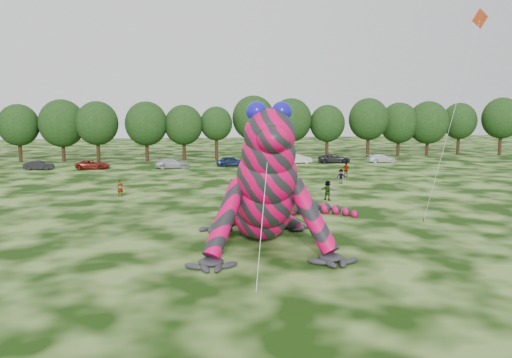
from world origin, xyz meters
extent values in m
plane|color=#16330A|center=(0.00, 0.00, 0.00)|extent=(240.00, 240.00, 0.00)
cube|color=red|center=(14.48, 7.29, 14.32)|extent=(1.53, 1.00, 1.17)
cylinder|color=silver|center=(13.43, 8.49, 7.16)|extent=(0.02, 0.02, 14.67)
cylinder|color=#382314|center=(12.38, 9.68, 0.12)|extent=(0.08, 0.08, 0.24)
imported|color=black|center=(-24.23, 47.67, 0.64)|extent=(3.91, 1.39, 1.29)
imported|color=maroon|center=(-17.02, 47.25, 0.64)|extent=(4.83, 2.64, 1.28)
imported|color=#A5A8AF|center=(-6.12, 46.25, 0.70)|extent=(4.88, 2.09, 1.40)
imported|color=#152044|center=(2.31, 47.58, 0.73)|extent=(4.40, 2.08, 1.45)
imported|color=beige|center=(12.72, 49.49, 0.73)|extent=(4.62, 2.22, 1.46)
imported|color=#242426|center=(18.61, 49.42, 0.69)|extent=(5.14, 2.75, 1.37)
imported|color=white|center=(26.01, 48.69, 0.65)|extent=(4.51, 1.85, 1.30)
imported|color=gray|center=(-11.05, 24.05, 0.80)|extent=(0.67, 0.54, 1.61)
imported|color=gray|center=(7.91, 19.14, 0.91)|extent=(1.50, 1.63, 1.81)
imported|color=gray|center=(12.47, 28.59, 0.82)|extent=(1.15, 0.78, 1.64)
imported|color=gray|center=(14.87, 33.76, 0.90)|extent=(1.11, 0.99, 1.81)
camera|label=1|loc=(-6.03, -24.27, 8.37)|focal=35.00mm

